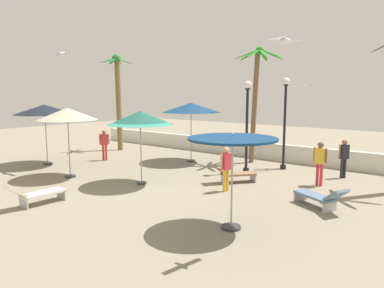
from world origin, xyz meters
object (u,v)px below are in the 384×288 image
patio_umbrella_4 (67,114)px  lamp_post_0 (285,115)px  lamp_post_1 (247,117)px  seagull_2 (304,86)px  guest_0 (104,142)px  palm_tree_1 (256,90)px  seagull_1 (63,53)px  patio_umbrella_0 (140,118)px  lounge_chair_1 (320,196)px  patio_umbrella_3 (191,108)px  patio_umbrella_2 (45,110)px  palm_tree_2 (118,93)px  lounge_chair_0 (36,193)px  lounge_chair_2 (233,173)px  patio_umbrella_1 (232,145)px  guest_1 (226,165)px  seagull_0 (283,41)px  guest_3 (344,155)px  guest_2 (320,159)px

patio_umbrella_4 → lamp_post_0: lamp_post_0 is taller
lamp_post_1 → seagull_2: bearing=64.2°
guest_0 → palm_tree_1: bearing=34.0°
seagull_1 → seagull_2: bearing=43.3°
patio_umbrella_0 → lounge_chair_1: 7.20m
patio_umbrella_3 → patio_umbrella_2: bearing=-134.7°
patio_umbrella_0 → palm_tree_1: bearing=79.1°
palm_tree_2 → lamp_post_0: (10.80, 1.10, -1.04)m
palm_tree_1 → lamp_post_1: palm_tree_1 is taller
lamp_post_1 → guest_0: (-7.54, -2.20, -1.55)m
lounge_chair_0 → lounge_chair_2: lounge_chair_0 is taller
patio_umbrella_1 → lamp_post_1: size_ratio=0.63×
lounge_chair_0 → lounge_chair_1: 9.17m
guest_1 → lounge_chair_1: bearing=3.7°
lamp_post_0 → seagull_2: bearing=69.4°
patio_umbrella_1 → palm_tree_2: size_ratio=0.43×
patio_umbrella_1 → lamp_post_0: lamp_post_0 is taller
patio_umbrella_2 → seagull_0: bearing=-8.3°
patio_umbrella_2 → lounge_chair_2: bearing=16.5°
palm_tree_2 → guest_3: 13.90m
guest_0 → guest_2: 11.18m
guest_2 → lamp_post_1: bearing=176.1°
palm_tree_2 → guest_3: palm_tree_2 is taller
palm_tree_2 → lamp_post_1: size_ratio=1.45×
lounge_chair_1 → seagull_0: size_ratio=1.79×
guest_0 → seagull_2: seagull_2 is taller
lamp_post_1 → lounge_chair_2: 2.98m
lamp_post_0 → guest_2: 3.55m
palm_tree_1 → guest_0: (-6.68, -4.52, -2.79)m
lamp_post_0 → seagull_2: (0.41, 1.09, 1.38)m
palm_tree_2 → lounge_chair_1: 15.14m
patio_umbrella_3 → seagull_1: bearing=-120.5°
patio_umbrella_4 → lamp_post_1: lamp_post_1 is taller
patio_umbrella_0 → lounge_chair_2: bearing=42.7°
patio_umbrella_1 → lamp_post_0: (-2.27, 8.08, 0.30)m
patio_umbrella_2 → patio_umbrella_3: patio_umbrella_3 is taller
patio_umbrella_1 → seagull_2: bearing=101.5°
lounge_chair_2 → seagull_2: size_ratio=1.72×
patio_umbrella_1 → guest_3: bearing=86.1°
lounge_chair_1 → guest_2: bearing=110.3°
patio_umbrella_3 → seagull_2: bearing=25.3°
patio_umbrella_2 → lounge_chair_1: bearing=7.4°
lamp_post_0 → seagull_0: (3.83, -8.57, 2.17)m
lounge_chair_1 → guest_1: 3.49m
palm_tree_1 → guest_2: (4.33, -2.55, -2.73)m
lounge_chair_2 → guest_1: guest_1 is taller
patio_umbrella_1 → seagull_0: (1.56, -0.49, 2.47)m
patio_umbrella_3 → lamp_post_1: bearing=-7.7°
patio_umbrella_1 → patio_umbrella_2: 12.26m
guest_1 → guest_3: (2.73, 4.95, 0.01)m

